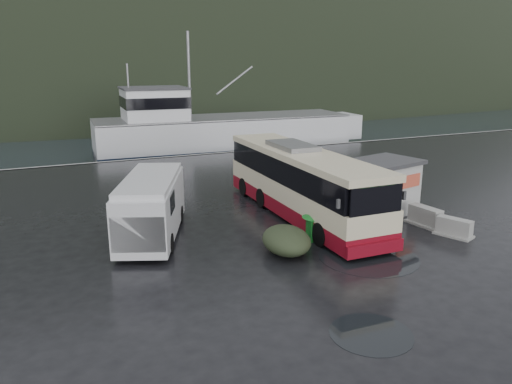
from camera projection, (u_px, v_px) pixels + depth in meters
name	position (u px, v px, depth m)	size (l,w,h in m)	color
ground	(282.00, 238.00, 21.57)	(160.00, 160.00, 0.00)	black
harbor_water	(72.00, 91.00, 118.59)	(300.00, 180.00, 0.02)	black
quay_edge	(167.00, 157.00, 39.21)	(160.00, 0.60, 1.50)	#999993
headland	(71.00, 74.00, 246.01)	(780.00, 540.00, 570.00)	black
coach_bus	(300.00, 215.00, 24.65)	(3.07, 12.28, 3.47)	beige
white_van	(153.00, 237.00, 21.70)	(2.22, 6.47, 2.71)	silver
waste_bin_left	(345.00, 244.00, 20.86)	(0.95, 0.95, 1.33)	#13701F
waste_bin_right	(317.00, 238.00, 21.53)	(0.99, 0.99, 1.38)	#13701F
dome_tent	(286.00, 252.00, 19.94)	(1.88, 2.63, 1.03)	#2B351F
ticket_kiosk	(381.00, 212.00, 25.12)	(3.44, 2.60, 2.69)	#B8B8B3
jersey_barrier_a	(424.00, 225.00, 23.22)	(0.87, 1.74, 0.87)	#999993
jersey_barrier_b	(453.00, 236.00, 21.79)	(0.80, 1.59, 0.80)	#999993
fishing_trawler	(224.00, 139.00, 48.30)	(28.59, 6.25, 11.44)	silver
puddles	(344.00, 234.00, 21.97)	(9.76, 15.33, 0.01)	black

